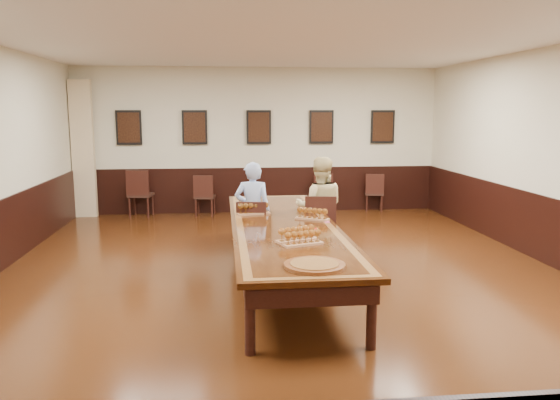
{
  "coord_description": "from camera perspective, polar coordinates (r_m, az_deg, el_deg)",
  "views": [
    {
      "loc": [
        -0.81,
        -7.15,
        2.27
      ],
      "look_at": [
        0.0,
        0.5,
        1.0
      ],
      "focal_mm": 35.0,
      "sensor_mm": 36.0,
      "label": 1
    }
  ],
  "objects": [
    {
      "name": "ceiling",
      "position": [
        7.25,
        0.43,
        16.83
      ],
      "size": [
        8.0,
        10.0,
        0.02
      ],
      "primitive_type": "cube",
      "color": "white",
      "rests_on": "floor"
    },
    {
      "name": "flight_a",
      "position": [
        8.01,
        -2.81,
        -0.96
      ],
      "size": [
        0.51,
        0.24,
        0.18
      ],
      "color": "#A16A43",
      "rests_on": "conference_table"
    },
    {
      "name": "wainscoting",
      "position": [
        7.41,
        0.41,
        -4.45
      ],
      "size": [
        8.0,
        10.0,
        1.0
      ],
      "color": "black",
      "rests_on": "floor"
    },
    {
      "name": "wall_front",
      "position": [
        2.38,
        14.23,
        -7.22
      ],
      "size": [
        8.0,
        0.02,
        3.2
      ],
      "primitive_type": "cube",
      "color": "beige",
      "rests_on": "floor"
    },
    {
      "name": "curtain",
      "position": [
        12.35,
        -19.88,
        5.01
      ],
      "size": [
        0.45,
        0.18,
        2.9
      ],
      "primitive_type": "cube",
      "color": "#CFB78E",
      "rests_on": "floor"
    },
    {
      "name": "flight_c",
      "position": [
        6.37,
        1.75,
        -3.62
      ],
      "size": [
        0.52,
        0.33,
        0.19
      ],
      "color": "#A16A43",
      "rests_on": "conference_table"
    },
    {
      "name": "person_man",
      "position": [
        8.32,
        -2.87,
        -1.15
      ],
      "size": [
        0.59,
        0.43,
        1.5
      ],
      "primitive_type": "imported",
      "rotation": [
        0.0,
        0.0,
        3.01
      ],
      "color": "#527CCF",
      "rests_on": "floor"
    },
    {
      "name": "person_woman",
      "position": [
        8.48,
        4.18,
        -0.74
      ],
      "size": [
        0.85,
        0.71,
        1.56
      ],
      "primitive_type": "imported",
      "rotation": [
        0.0,
        0.0,
        3.0
      ],
      "color": "beige",
      "rests_on": "floor"
    },
    {
      "name": "flight_b",
      "position": [
        7.63,
        3.39,
        -1.5
      ],
      "size": [
        0.48,
        0.36,
        0.18
      ],
      "color": "#A16A43",
      "rests_on": "conference_table"
    },
    {
      "name": "spare_chair_b",
      "position": [
        11.93,
        -7.86,
        0.5
      ],
      "size": [
        0.48,
        0.51,
        0.9
      ],
      "primitive_type": null,
      "rotation": [
        0.0,
        0.0,
        3.01
      ],
      "color": "black",
      "rests_on": "floor"
    },
    {
      "name": "conference_table",
      "position": [
        7.38,
        0.41,
        -3.61
      ],
      "size": [
        1.4,
        5.0,
        0.76
      ],
      "color": "black",
      "rests_on": "floor"
    },
    {
      "name": "pink_phone",
      "position": [
        7.52,
        4.9,
        -2.28
      ],
      "size": [
        0.07,
        0.13,
        0.01
      ],
      "primitive_type": "cube",
      "rotation": [
        0.0,
        0.0,
        0.08
      ],
      "color": "#CA436B",
      "rests_on": "conference_table"
    },
    {
      "name": "wall_back",
      "position": [
        12.2,
        -2.24,
        6.22
      ],
      "size": [
        8.0,
        0.02,
        3.2
      ],
      "primitive_type": "cube",
      "color": "beige",
      "rests_on": "floor"
    },
    {
      "name": "red_plate_grp",
      "position": [
        6.99,
        3.05,
        -3.09
      ],
      "size": [
        0.21,
        0.21,
        0.03
      ],
      "color": "#BA110C",
      "rests_on": "conference_table"
    },
    {
      "name": "spare_chair_c",
      "position": [
        12.27,
        4.41,
        0.79
      ],
      "size": [
        0.43,
        0.46,
        0.89
      ],
      "primitive_type": null,
      "rotation": [
        0.0,
        0.0,
        3.12
      ],
      "color": "black",
      "rests_on": "floor"
    },
    {
      "name": "floor",
      "position": [
        7.54,
        0.4,
        -8.21
      ],
      "size": [
        8.0,
        10.0,
        0.02
      ],
      "primitive_type": "cube",
      "color": "black",
      "rests_on": "ground"
    },
    {
      "name": "carved_platter",
      "position": [
        5.37,
        3.63,
        -6.83
      ],
      "size": [
        0.62,
        0.62,
        0.05
      ],
      "color": "#522610",
      "rests_on": "conference_table"
    },
    {
      "name": "chair_man",
      "position": [
        8.28,
        -2.91,
        -3.19
      ],
      "size": [
        0.5,
        0.53,
        0.94
      ],
      "primitive_type": null,
      "rotation": [
        0.0,
        0.0,
        3.01
      ],
      "color": "black",
      "rests_on": "floor"
    },
    {
      "name": "spare_chair_d",
      "position": [
        12.56,
        9.8,
        0.82
      ],
      "size": [
        0.49,
        0.52,
        0.86
      ],
      "primitive_type": null,
      "rotation": [
        0.0,
        0.0,
        2.93
      ],
      "color": "black",
      "rests_on": "floor"
    },
    {
      "name": "flight_d",
      "position": [
        6.2,
        2.41,
        -4.04
      ],
      "size": [
        0.49,
        0.28,
        0.18
      ],
      "color": "#A16A43",
      "rests_on": "conference_table"
    },
    {
      "name": "spare_chair_a",
      "position": [
        12.07,
        -14.34,
        0.7
      ],
      "size": [
        0.54,
        0.58,
        1.02
      ],
      "primitive_type": null,
      "rotation": [
        0.0,
        0.0,
        3.01
      ],
      "color": "black",
      "rests_on": "floor"
    },
    {
      "name": "posters",
      "position": [
        12.12,
        -2.23,
        7.62
      ],
      "size": [
        6.14,
        0.04,
        0.74
      ],
      "color": "black",
      "rests_on": "wall_back"
    },
    {
      "name": "chair_woman",
      "position": [
        8.43,
        4.18,
        -2.76
      ],
      "size": [
        0.53,
        0.57,
        1.0
      ],
      "primitive_type": null,
      "rotation": [
        0.0,
        0.0,
        3.0
      ],
      "color": "black",
      "rests_on": "floor"
    }
  ]
}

